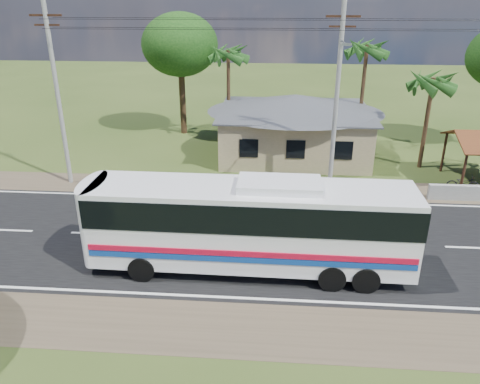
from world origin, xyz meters
name	(u,v)px	position (x,y,z in m)	size (l,w,h in m)	color
ground	(279,241)	(0.00, 0.00, 0.00)	(120.00, 120.00, 0.00)	#2D4217
road	(279,241)	(0.00, 0.00, 0.01)	(120.00, 16.00, 0.03)	black
house	(295,119)	(1.00, 13.00, 2.64)	(12.40, 10.00, 5.00)	tan
utility_poles	(331,94)	(2.67, 6.49, 5.77)	(32.80, 2.22, 11.00)	#9E9E99
palm_near	(433,82)	(9.50, 11.00, 5.71)	(2.80, 2.80, 6.70)	#47301E
palm_mid	(367,50)	(6.00, 15.50, 7.16)	(2.80, 2.80, 8.20)	#47301E
palm_far	(228,54)	(-4.00, 16.00, 6.68)	(2.80, 2.80, 7.70)	#47301E
tree_behind_house	(180,45)	(-8.00, 18.00, 7.12)	(6.00, 6.00, 9.61)	#47301E
coach_bus	(252,220)	(-1.20, -2.53, 2.36)	(13.32, 3.02, 4.12)	white
motorcycle	(463,183)	(10.91, 7.02, 0.49)	(0.65, 1.85, 0.97)	black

